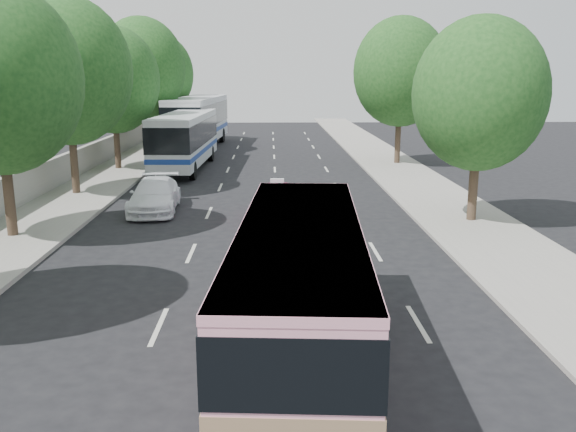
{
  "coord_description": "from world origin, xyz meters",
  "views": [
    {
      "loc": [
        0.73,
        -15.34,
        5.74
      ],
      "look_at": [
        1.25,
        2.44,
        1.6
      ],
      "focal_mm": 38.0,
      "sensor_mm": 36.0,
      "label": 1
    }
  ],
  "objects_px": {
    "tour_coach_front": "(185,136)",
    "tour_coach_rear": "(198,118)",
    "pink_taxi": "(277,201)",
    "pink_bus": "(300,279)",
    "white_pickup": "(155,195)"
  },
  "relations": [
    {
      "from": "pink_bus",
      "to": "white_pickup",
      "type": "distance_m",
      "value": 15.49
    },
    {
      "from": "pink_taxi",
      "to": "tour_coach_rear",
      "type": "relative_size",
      "value": 0.32
    },
    {
      "from": "pink_taxi",
      "to": "white_pickup",
      "type": "relative_size",
      "value": 0.91
    },
    {
      "from": "pink_bus",
      "to": "tour_coach_rear",
      "type": "distance_m",
      "value": 38.07
    },
    {
      "from": "white_pickup",
      "to": "tour_coach_rear",
      "type": "height_order",
      "value": "tour_coach_rear"
    },
    {
      "from": "pink_bus",
      "to": "pink_taxi",
      "type": "distance_m",
      "value": 12.88
    },
    {
      "from": "tour_coach_rear",
      "to": "pink_bus",
      "type": "bearing_deg",
      "value": -76.7
    },
    {
      "from": "tour_coach_front",
      "to": "tour_coach_rear",
      "type": "bearing_deg",
      "value": 94.7
    },
    {
      "from": "tour_coach_front",
      "to": "tour_coach_rear",
      "type": "height_order",
      "value": "tour_coach_rear"
    },
    {
      "from": "pink_taxi",
      "to": "tour_coach_rear",
      "type": "bearing_deg",
      "value": 106.76
    },
    {
      "from": "pink_bus",
      "to": "tour_coach_rear",
      "type": "bearing_deg",
      "value": 103.47
    },
    {
      "from": "tour_coach_front",
      "to": "tour_coach_rear",
      "type": "xyz_separation_m",
      "value": [
        -0.49,
        11.14,
        0.36
      ]
    },
    {
      "from": "pink_bus",
      "to": "tour_coach_front",
      "type": "height_order",
      "value": "tour_coach_front"
    },
    {
      "from": "tour_coach_front",
      "to": "tour_coach_rear",
      "type": "distance_m",
      "value": 11.16
    },
    {
      "from": "white_pickup",
      "to": "tour_coach_front",
      "type": "relative_size",
      "value": 0.41
    }
  ]
}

